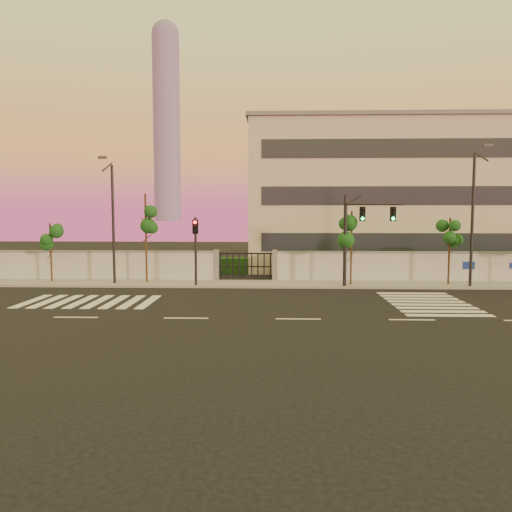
{
  "coord_description": "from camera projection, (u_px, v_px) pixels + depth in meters",
  "views": [
    {
      "loc": [
        -1.13,
        -21.84,
        4.69
      ],
      "look_at": [
        -2.08,
        6.0,
        2.29
      ],
      "focal_mm": 35.0,
      "sensor_mm": 36.0,
      "label": 1
    }
  ],
  "objects": [
    {
      "name": "sidewalk",
      "position": [
        290.0,
        284.0,
        32.56
      ],
      "size": [
        60.0,
        3.0,
        0.15
      ],
      "primitive_type": "cube",
      "color": "gray",
      "rests_on": "ground"
    },
    {
      "name": "street_tree_b",
      "position": [
        51.0,
        239.0,
        33.03
      ],
      "size": [
        1.45,
        1.15,
        4.03
      ],
      "color": "#382314",
      "rests_on": "ground"
    },
    {
      "name": "streetlight_east",
      "position": [
        474.0,
        213.0,
        30.56
      ],
      "size": [
        0.52,
        2.08,
        8.65
      ],
      "color": "black",
      "rests_on": "ground"
    },
    {
      "name": "street_tree_c",
      "position": [
        146.0,
        218.0,
        32.54
      ],
      "size": [
        1.56,
        1.24,
        5.95
      ],
      "color": "#382314",
      "rests_on": "ground"
    },
    {
      "name": "perimeter_wall",
      "position": [
        291.0,
        266.0,
        33.97
      ],
      "size": [
        60.0,
        0.36,
        2.2
      ],
      "color": "#AFB2B7",
      "rests_on": "ground"
    },
    {
      "name": "institutional_building",
      "position": [
        390.0,
        196.0,
        43.17
      ],
      "size": [
        24.4,
        12.4,
        12.25
      ],
      "color": "beige",
      "rests_on": "ground"
    },
    {
      "name": "street_tree_e",
      "position": [
        450.0,
        236.0,
        31.74
      ],
      "size": [
        1.46,
        1.16,
        4.4
      ],
      "color": "#382314",
      "rests_on": "ground"
    },
    {
      "name": "traffic_signal_secondary",
      "position": [
        196.0,
        243.0,
        31.38
      ],
      "size": [
        0.34,
        0.34,
        4.44
      ],
      "rotation": [
        0.0,
        0.0,
        -0.06
      ],
      "color": "black",
      "rests_on": "ground"
    },
    {
      "name": "traffic_signal_main",
      "position": [
        357.0,
        230.0,
        30.91
      ],
      "size": [
        3.67,
        0.59,
        5.81
      ],
      "rotation": [
        0.0,
        0.0,
        0.13
      ],
      "color": "black",
      "rests_on": "ground"
    },
    {
      "name": "distant_skyscraper",
      "position": [
        167.0,
        117.0,
        297.82
      ],
      "size": [
        16.0,
        16.0,
        118.0
      ],
      "color": "slate",
      "rests_on": "ground"
    },
    {
      "name": "streetlight_west",
      "position": [
        112.0,
        218.0,
        31.89
      ],
      "size": [
        0.48,
        1.95,
        8.11
      ],
      "color": "black",
      "rests_on": "ground"
    },
    {
      "name": "hedge_row",
      "position": [
        304.0,
        266.0,
        36.68
      ],
      "size": [
        41.0,
        4.25,
        1.8
      ],
      "color": "black",
      "rests_on": "ground"
    },
    {
      "name": "street_tree_d",
      "position": [
        352.0,
        231.0,
        31.6
      ],
      "size": [
        1.41,
        1.12,
        4.83
      ],
      "color": "#382314",
      "rests_on": "ground"
    },
    {
      "name": "road_markings",
      "position": [
        264.0,
        303.0,
        25.91
      ],
      "size": [
        57.0,
        7.62,
        0.02
      ],
      "color": "silver",
      "rests_on": "ground"
    },
    {
      "name": "ground",
      "position": [
        298.0,
        319.0,
        22.11
      ],
      "size": [
        120.0,
        120.0,
        0.0
      ],
      "primitive_type": "plane",
      "color": "black",
      "rests_on": "ground"
    }
  ]
}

